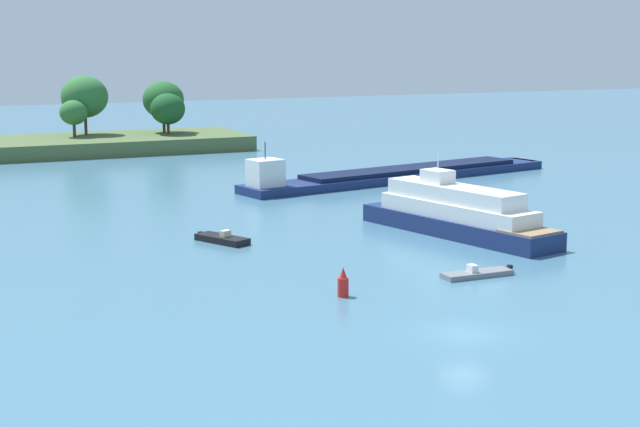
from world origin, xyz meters
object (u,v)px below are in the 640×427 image
at_px(cargo_barge, 394,174).
at_px(channel_buoy_red, 343,284).
at_px(small_motorboat, 477,274).
at_px(white_riverboat, 457,214).
at_px(fishing_skiff, 222,239).

xyz_separation_m(cargo_barge, channel_buoy_red, (-27.24, -42.64, 0.03)).
bearing_deg(small_motorboat, white_riverboat, 63.25).
bearing_deg(fishing_skiff, cargo_barge, 39.68).
height_order(fishing_skiff, channel_buoy_red, channel_buoy_red).
bearing_deg(white_riverboat, cargo_barge, 70.63).
bearing_deg(small_motorboat, fishing_skiff, 124.30).
relative_size(cargo_barge, channel_buoy_red, 21.84).
bearing_deg(fishing_skiff, channel_buoy_red, -85.12).
distance_m(cargo_barge, channel_buoy_red, 50.60).
distance_m(white_riverboat, channel_buoy_red, 21.77).
height_order(fishing_skiff, white_riverboat, white_riverboat).
bearing_deg(fishing_skiff, small_motorboat, -55.70).
xyz_separation_m(small_motorboat, white_riverboat, (6.41, 12.71, 1.57)).
distance_m(small_motorboat, cargo_barge, 44.99).
height_order(fishing_skiff, small_motorboat, fishing_skiff).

